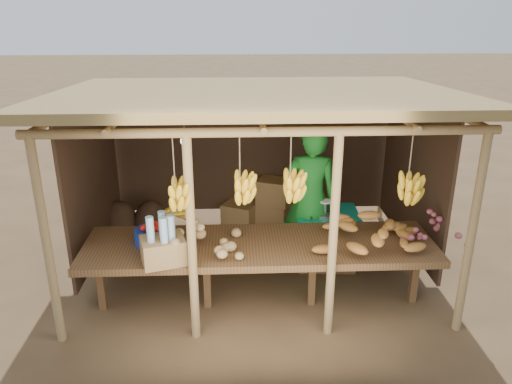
{
  "coord_description": "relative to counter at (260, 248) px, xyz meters",
  "views": [
    {
      "loc": [
        -0.26,
        -5.92,
        3.29
      ],
      "look_at": [
        0.0,
        0.0,
        1.05
      ],
      "focal_mm": 35.0,
      "sensor_mm": 36.0,
      "label": 1
    }
  ],
  "objects": [
    {
      "name": "ground",
      "position": [
        -0.0,
        0.95,
        -0.74
      ],
      "size": [
        60.0,
        60.0,
        0.0
      ],
      "primitive_type": "plane",
      "color": "brown",
      "rests_on": "ground"
    },
    {
      "name": "stall_structure",
      "position": [
        0.05,
        0.85,
        1.17
      ],
      "size": [
        4.7,
        3.5,
        2.43
      ],
      "color": "#9A7C4F",
      "rests_on": "ground"
    },
    {
      "name": "counter",
      "position": [
        0.0,
        0.0,
        0.0
      ],
      "size": [
        3.9,
        1.05,
        0.8
      ],
      "color": "brown",
      "rests_on": "ground"
    },
    {
      "name": "potato_heap",
      "position": [
        -0.74,
        -0.15,
        0.25
      ],
      "size": [
        1.28,
        0.98,
        0.37
      ],
      "primitive_type": null,
      "rotation": [
        0.0,
        0.0,
        -0.29
      ],
      "color": "tan",
      "rests_on": "counter"
    },
    {
      "name": "sweet_potato_heap",
      "position": [
        1.17,
        -0.12,
        0.24
      ],
      "size": [
        1.21,
        0.87,
        0.36
      ],
      "primitive_type": null,
      "rotation": [
        0.0,
        0.0,
        0.21
      ],
      "color": "#9F6828",
      "rests_on": "counter"
    },
    {
      "name": "onion_heap",
      "position": [
        1.9,
        0.01,
        0.24
      ],
      "size": [
        0.82,
        0.59,
        0.35
      ],
      "primitive_type": null,
      "rotation": [
        0.0,
        0.0,
        -0.2
      ],
      "color": "#A85160",
      "rests_on": "counter"
    },
    {
      "name": "banana_pile",
      "position": [
        -1.01,
        0.45,
        0.23
      ],
      "size": [
        0.65,
        0.52,
        0.35
      ],
      "primitive_type": null,
      "rotation": [
        0.0,
        0.0,
        0.38
      ],
      "color": "yellow",
      "rests_on": "counter"
    },
    {
      "name": "tomato_basin",
      "position": [
        -1.17,
        0.08,
        0.16
      ],
      "size": [
        0.44,
        0.44,
        0.23
      ],
      "rotation": [
        0.0,
        0.0,
        -0.38
      ],
      "color": "navy",
      "rests_on": "counter"
    },
    {
      "name": "bottle_box",
      "position": [
        -1.01,
        -0.39,
        0.27
      ],
      "size": [
        0.51,
        0.45,
        0.54
      ],
      "color": "#997344",
      "rests_on": "counter"
    },
    {
      "name": "vendor",
      "position": [
        0.69,
        0.93,
        0.22
      ],
      "size": [
        0.72,
        0.5,
        1.91
      ],
      "primitive_type": "imported",
      "rotation": [
        0.0,
        0.0,
        3.08
      ],
      "color": "#1B7B25",
      "rests_on": "ground"
    },
    {
      "name": "tarp_crate",
      "position": [
        0.93,
        0.97,
        -0.34
      ],
      "size": [
        0.84,
        0.74,
        0.97
      ],
      "color": "brown",
      "rests_on": "ground"
    },
    {
      "name": "carton_stack",
      "position": [
        0.16,
        2.15,
        -0.4
      ],
      "size": [
        1.13,
        0.55,
        0.77
      ],
      "color": "#997344",
      "rests_on": "ground"
    },
    {
      "name": "burlap_sacks",
      "position": [
        -1.75,
        1.89,
        -0.44
      ],
      "size": [
        0.96,
        0.5,
        0.68
      ],
      "color": "#412C1E",
      "rests_on": "ground"
    }
  ]
}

